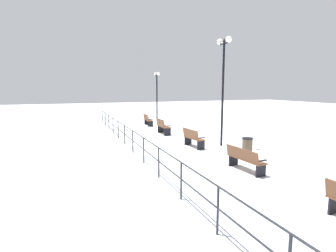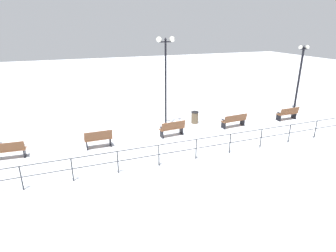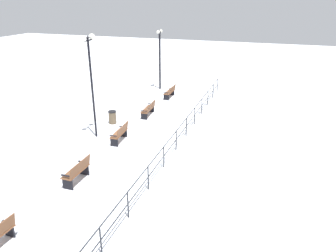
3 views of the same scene
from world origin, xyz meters
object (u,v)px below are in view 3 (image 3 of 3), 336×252
Objects in this scene: trash_bin at (112,117)px; bench_third at (120,133)px; bench_nearest at (170,92)px; bench_second at (149,109)px; bench_fourth at (77,171)px; lamppost_middle at (90,65)px; lamppost_near at (160,52)px.

bench_third is at bearing 126.16° from trash_bin.
bench_third reaches higher than bench_nearest.
bench_nearest is 8.07m from bench_third.
bench_fourth reaches higher than bench_second.
lamppost_middle reaches higher than bench_second.
bench_third is 3.69m from lamppost_middle.
bench_second is 1.20× the size of bench_fourth.
bench_fourth is 6.42m from trash_bin.
bench_third is 10.53m from lamppost_near.
bench_third is 2.67m from trash_bin.
lamppost_middle is at bearing 78.33° from bench_nearest.
bench_third reaches higher than trash_bin.
bench_second is 2.15× the size of trash_bin.
trash_bin is at bearing 89.52° from lamppost_near.
bench_second is 2.43m from trash_bin.
bench_fourth is at bearing 89.75° from bench_nearest.
lamppost_middle reaches higher than bench_fourth.
bench_nearest is 1.94× the size of trash_bin.
bench_third is 1.92× the size of trash_bin.
trash_bin is (0.07, -1.98, -3.46)m from lamppost_middle.
bench_second is at bearing 88.44° from bench_nearest.
bench_third is 1.07× the size of bench_fourth.
lamppost_near is at bearing -54.09° from bench_nearest.
lamppost_near reaches higher than bench_fourth.
bench_fourth is at bearing 105.27° from trash_bin.
lamppost_middle reaches higher than trash_bin.
bench_second is 5.35m from lamppost_middle.
lamppost_middle is (1.62, -4.21, 3.35)m from bench_fourth.
lamppost_near is (1.47, -6.10, 2.45)m from bench_second.
bench_second is 0.36× the size of lamppost_near.
lamppost_near reaches higher than trash_bin.
trash_bin is at bearing -58.15° from bench_third.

